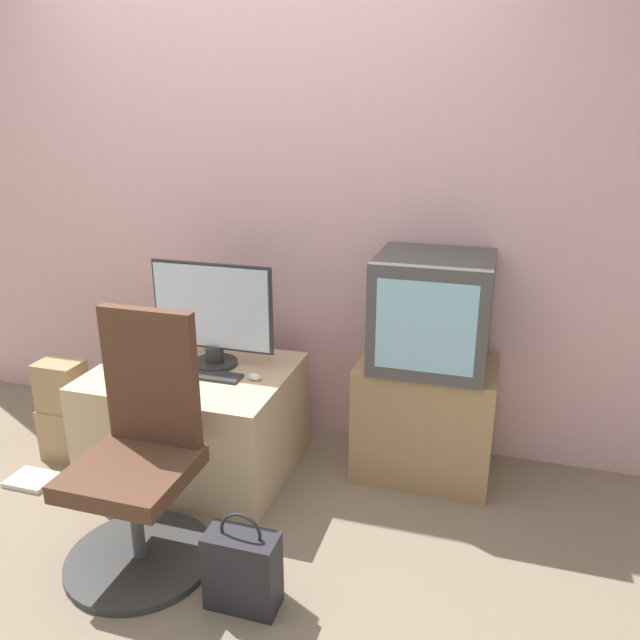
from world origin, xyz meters
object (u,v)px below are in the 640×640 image
at_px(cardboard_box_lower, 68,432).
at_px(book, 32,480).
at_px(crt_tv, 432,311).
at_px(keyboard, 209,375).
at_px(mouse, 255,377).
at_px(main_monitor, 212,315).
at_px(office_chair, 140,470).
at_px(handbag, 243,570).

xyz_separation_m(cardboard_box_lower, book, (-0.03, -0.26, -0.12)).
bearing_deg(crt_tv, cardboard_box_lower, -167.55).
height_order(crt_tv, cardboard_box_lower, crt_tv).
bearing_deg(keyboard, book, -158.38).
relative_size(mouse, crt_tv, 0.12).
bearing_deg(book, crt_tv, 19.96).
bearing_deg(cardboard_box_lower, main_monitor, 14.96).
bearing_deg(mouse, main_monitor, 156.16).
relative_size(mouse, book, 0.30).
bearing_deg(cardboard_box_lower, book, -95.71).
relative_size(crt_tv, office_chair, 0.52).
bearing_deg(office_chair, mouse, 70.35).
bearing_deg(handbag, office_chair, 163.03).
xyz_separation_m(keyboard, mouse, (0.22, 0.03, 0.01)).
bearing_deg(keyboard, office_chair, -90.29).
bearing_deg(keyboard, cardboard_box_lower, -175.53).
relative_size(keyboard, mouse, 4.94).
height_order(cardboard_box_lower, handbag, handbag).
relative_size(mouse, cardboard_box_lower, 0.23).
bearing_deg(mouse, cardboard_box_lower, -174.94).
bearing_deg(mouse, book, -161.29).
relative_size(crt_tv, handbag, 1.32).
bearing_deg(main_monitor, handbag, -59.91).
height_order(mouse, cardboard_box_lower, mouse).
distance_m(office_chair, handbag, 0.56).
relative_size(mouse, handbag, 0.16).
relative_size(main_monitor, handbag, 1.55).
bearing_deg(main_monitor, mouse, -23.84).
xyz_separation_m(mouse, cardboard_box_lower, (-1.01, -0.09, -0.40)).
height_order(handbag, book, handbag).
height_order(mouse, office_chair, office_chair).
bearing_deg(keyboard, handbag, -57.24).
bearing_deg(crt_tv, keyboard, -161.45).
distance_m(keyboard, handbag, 0.96).
height_order(main_monitor, crt_tv, crt_tv).
bearing_deg(keyboard, main_monitor, 103.41).
distance_m(keyboard, crt_tv, 1.07).
bearing_deg(handbag, cardboard_box_lower, 151.64).
xyz_separation_m(main_monitor, office_chair, (0.03, -0.74, -0.39)).
distance_m(mouse, book, 1.21).
xyz_separation_m(keyboard, book, (-0.81, -0.32, -0.52)).
bearing_deg(cardboard_box_lower, mouse, 5.06).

